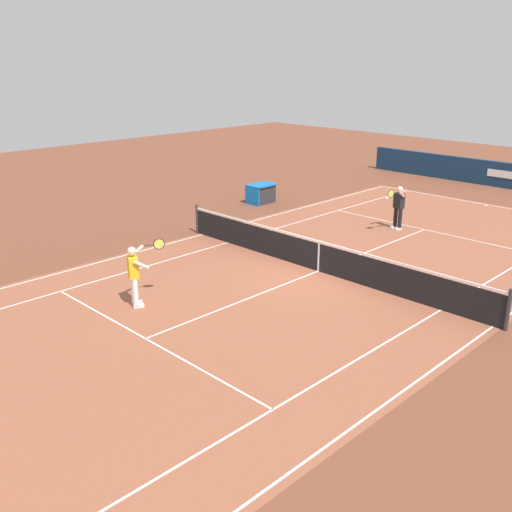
# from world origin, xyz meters

# --- Properties ---
(ground_plane) EXTENTS (60.00, 60.00, 0.00)m
(ground_plane) POSITION_xyz_m (0.00, 0.00, 0.00)
(ground_plane) COLOR brown
(court_slab) EXTENTS (24.20, 11.40, 0.00)m
(court_slab) POSITION_xyz_m (0.00, 0.00, 0.00)
(court_slab) COLOR #935138
(court_slab) RESTS_ON ground_plane
(court_line_markings) EXTENTS (23.85, 11.05, 0.01)m
(court_line_markings) POSITION_xyz_m (0.00, 0.00, 0.00)
(court_line_markings) COLOR white
(court_line_markings) RESTS_ON ground_plane
(tennis_net) EXTENTS (0.10, 11.70, 1.08)m
(tennis_net) POSITION_xyz_m (0.00, 0.00, 0.49)
(tennis_net) COLOR #2D2D33
(tennis_net) RESTS_ON ground_plane
(tennis_player_near) EXTENTS (1.19, 0.75, 1.70)m
(tennis_player_near) POSITION_xyz_m (5.45, -1.75, 0.93)
(tennis_player_near) COLOR white
(tennis_player_near) RESTS_ON ground_plane
(tennis_player_far) EXTENTS (1.16, 0.76, 1.70)m
(tennis_player_far) POSITION_xyz_m (-5.71, -0.81, 0.93)
(tennis_player_far) COLOR black
(tennis_player_far) RESTS_ON ground_plane
(tennis_ball) EXTENTS (0.07, 0.07, 0.07)m
(tennis_ball) POSITION_xyz_m (-0.67, -1.46, 0.03)
(tennis_ball) COLOR #CCE01E
(tennis_ball) RESTS_ON ground_plane
(equipment_cart_tarped) EXTENTS (1.25, 0.84, 0.85)m
(equipment_cart_tarped) POSITION_xyz_m (-5.04, -7.41, 0.44)
(equipment_cart_tarped) COLOR #2D2D33
(equipment_cart_tarped) RESTS_ON ground_plane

